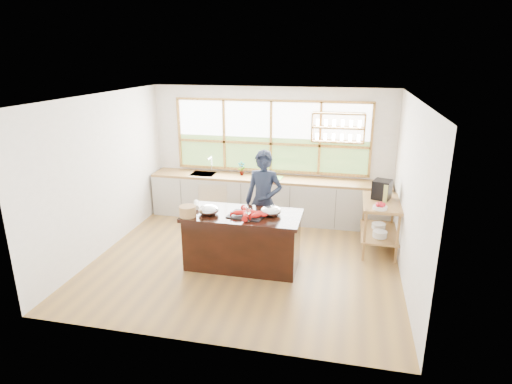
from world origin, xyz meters
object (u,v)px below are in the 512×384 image
(cook, at_px, (264,202))
(espresso_machine, at_px, (382,189))
(wicker_basket, at_px, (188,211))
(island, at_px, (243,240))

(cook, height_order, espresso_machine, cook)
(cook, bearing_deg, wicker_basket, -129.66)
(cook, distance_m, wicker_basket, 1.39)
(island, xyz_separation_m, cook, (0.21, 0.66, 0.44))
(espresso_machine, distance_m, wicker_basket, 3.38)
(island, distance_m, cook, 0.82)
(espresso_machine, relative_size, wicker_basket, 1.25)
(wicker_basket, bearing_deg, espresso_machine, 27.43)
(wicker_basket, bearing_deg, cook, 43.20)
(cook, bearing_deg, island, -100.29)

